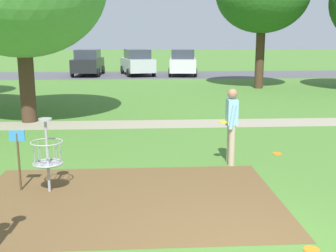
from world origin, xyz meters
name	(u,v)px	position (x,y,z in m)	size (l,w,h in m)	color
dirt_tee_pad	(128,199)	(-1.60, 2.25, 0.00)	(5.37, 3.60, 0.01)	brown
disc_golf_basket	(44,152)	(-3.14, 2.74, 0.75)	(0.98, 0.58, 1.39)	#9E9EA3
player_throwing	(231,122)	(0.64, 4.23, 0.97)	(0.40, 0.47, 1.71)	tan
frisbee_near_basket	(277,154)	(1.96, 4.96, 0.01)	(0.22, 0.22, 0.02)	orange
frisbee_far_left	(312,250)	(0.93, 0.26, 0.01)	(0.22, 0.22, 0.02)	orange
parking_lot_strip	(160,75)	(0.00, 26.10, 0.00)	(36.00, 6.00, 0.01)	#4C4C51
parked_car_leftmost	(88,62)	(-5.19, 26.06, 0.92)	(2.10, 4.27, 1.84)	black
parked_car_center_left	(137,62)	(-1.66, 26.04, 0.92)	(2.63, 4.48, 1.84)	#B2B7BC
parked_car_center_right	(183,62)	(1.61, 25.78, 0.92)	(2.26, 4.34, 1.84)	silver
gravel_path	(183,124)	(0.00, 8.71, 0.00)	(40.00, 1.32, 0.00)	gray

